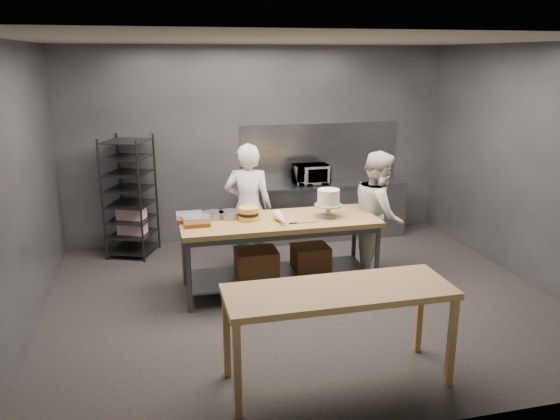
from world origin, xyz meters
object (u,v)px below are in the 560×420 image
Objects in this scene: near_counter at (339,298)px; speed_rack at (130,198)px; chef_right at (378,215)px; microwave at (311,174)px; work_table at (279,246)px; frosted_cake_stand at (328,199)px; layer_cake at (249,214)px; chef_behind at (248,208)px.

speed_rack is (-1.83, 3.83, 0.04)m from near_counter.
speed_rack is 3.55m from chef_right.
work_table is at bearing -117.49° from microwave.
frosted_cake_stand reaches higher than layer_cake.
work_table is 1.40m from chef_right.
frosted_cake_stand is (0.86, -0.80, 0.27)m from chef_behind.
near_counter is at bearing -105.85° from frosted_cake_stand.
chef_behind is at bearing -138.22° from microwave.
chef_behind reaches higher than near_counter.
frosted_cake_stand is (2.41, -1.79, 0.29)m from speed_rack.
frosted_cake_stand reaches higher than work_table.
speed_rack is at bearing 135.84° from work_table.
layer_cake is (-0.98, 0.09, -0.14)m from frosted_cake_stand.
chef_right is 1.74m from microwave.
work_table is 2.12m from microwave.
chef_right is at bearing 59.12° from near_counter.
microwave is at bearing 79.61° from frosted_cake_stand.
speed_rack is at bearing 115.59° from near_counter.
chef_behind is at bearing -32.51° from speed_rack.
near_counter is 2.85m from chef_behind.
microwave reaches higher than layer_cake.
near_counter is 5.78× the size of frosted_cake_stand.
frosted_cake_stand is (-0.76, -0.19, 0.31)m from chef_right.
layer_cake is (-0.12, -0.70, 0.13)m from chef_behind.
chef_behind is (-0.28, 2.84, 0.06)m from near_counter.
chef_right reaches higher than layer_cake.
chef_behind reaches higher than microwave.
speed_rack is at bearing 81.00° from chef_right.
work_table is at bearing 176.25° from frosted_cake_stand.
speed_rack is 2.76m from microwave.
near_counter is 4.02m from microwave.
microwave reaches higher than near_counter.
layer_cake is at bearing 111.05° from chef_right.
microwave is (0.92, 3.91, 0.24)m from near_counter.
layer_cake is (-0.40, 2.13, 0.19)m from near_counter.
layer_cake is (-0.37, 0.05, 0.43)m from work_table.
layer_cake reaches higher than work_table.
layer_cake is at bearing 100.67° from near_counter.
layer_cake reaches higher than near_counter.
near_counter is at bearing -79.33° from layer_cake.
chef_behind reaches higher than work_table.
work_table is at bearing -8.22° from layer_cake.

